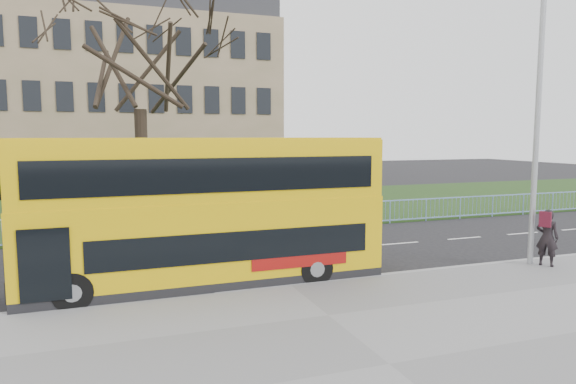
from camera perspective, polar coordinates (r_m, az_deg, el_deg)
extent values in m
plane|color=black|center=(15.60, -1.80, -9.09)|extent=(120.00, 120.00, 0.00)
cube|color=slate|center=(9.76, 11.17, -18.55)|extent=(80.00, 10.50, 0.12)
cube|color=gray|center=(14.17, 0.16, -10.39)|extent=(80.00, 0.20, 0.14)
cube|color=#1F3513|center=(29.27, -10.45, -1.85)|extent=(80.00, 15.40, 0.08)
cube|color=#7E6F50|center=(49.40, -20.40, 9.24)|extent=(30.00, 15.00, 14.00)
cube|color=#DBB009|center=(14.36, -8.89, -5.49)|extent=(9.62, 2.36, 1.78)
cube|color=#DBB009|center=(14.18, -8.96, -1.35)|extent=(9.62, 2.36, 0.31)
cube|color=#DBB009|center=(14.09, -9.03, 2.50)|extent=(9.58, 2.31, 1.60)
cube|color=black|center=(13.36, -5.60, -6.03)|extent=(7.41, 0.09, 0.78)
cube|color=black|center=(12.99, -8.06, 1.85)|extent=(8.84, 0.10, 0.87)
cylinder|color=black|center=(13.30, -22.81, -10.20)|extent=(0.95, 0.26, 0.95)
cylinder|color=black|center=(14.37, 3.09, -8.48)|extent=(0.95, 0.26, 0.95)
imported|color=black|center=(17.79, 26.85, -4.54)|extent=(0.70, 0.77, 1.77)
cylinder|color=#9C9FA4|center=(17.56, 25.94, 6.50)|extent=(0.17, 0.17, 8.55)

